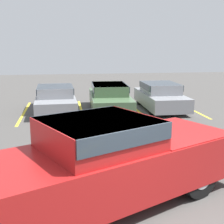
{
  "coord_description": "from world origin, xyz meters",
  "views": [
    {
      "loc": [
        -1.26,
        -4.74,
        3.1
      ],
      "look_at": [
        0.24,
        4.94,
        1.0
      ],
      "focal_mm": 50.0,
      "sensor_mm": 36.0,
      "label": 1
    }
  ],
  "objects_px": {
    "parked_sedan_a": "(55,98)",
    "parked_sedan_c": "(160,95)",
    "pickup_truck": "(112,161)",
    "wheel_stop_curb": "(60,99)",
    "parked_sedan_b": "(109,97)"
  },
  "relations": [
    {
      "from": "parked_sedan_b",
      "to": "parked_sedan_c",
      "type": "height_order",
      "value": "same"
    },
    {
      "from": "pickup_truck",
      "to": "parked_sedan_a",
      "type": "bearing_deg",
      "value": 71.71
    },
    {
      "from": "parked_sedan_a",
      "to": "parked_sedan_c",
      "type": "distance_m",
      "value": 5.14
    },
    {
      "from": "parked_sedan_b",
      "to": "wheel_stop_curb",
      "type": "xyz_separation_m",
      "value": [
        -2.39,
        3.43,
        -0.61
      ]
    },
    {
      "from": "parked_sedan_c",
      "to": "wheel_stop_curb",
      "type": "bearing_deg",
      "value": -123.28
    },
    {
      "from": "parked_sedan_c",
      "to": "parked_sedan_a",
      "type": "bearing_deg",
      "value": -92.03
    },
    {
      "from": "pickup_truck",
      "to": "parked_sedan_c",
      "type": "relative_size",
      "value": 1.33
    },
    {
      "from": "pickup_truck",
      "to": "parked_sedan_c",
      "type": "height_order",
      "value": "pickup_truck"
    },
    {
      "from": "parked_sedan_a",
      "to": "wheel_stop_curb",
      "type": "height_order",
      "value": "parked_sedan_a"
    },
    {
      "from": "parked_sedan_b",
      "to": "parked_sedan_c",
      "type": "bearing_deg",
      "value": 94.17
    },
    {
      "from": "pickup_truck",
      "to": "wheel_stop_curb",
      "type": "height_order",
      "value": "pickup_truck"
    },
    {
      "from": "parked_sedan_b",
      "to": "parked_sedan_a",
      "type": "bearing_deg",
      "value": -94.58
    },
    {
      "from": "parked_sedan_b",
      "to": "parked_sedan_c",
      "type": "relative_size",
      "value": 1.1
    },
    {
      "from": "pickup_truck",
      "to": "parked_sedan_b",
      "type": "xyz_separation_m",
      "value": [
        1.27,
        8.97,
        -0.21
      ]
    },
    {
      "from": "parked_sedan_a",
      "to": "wheel_stop_curb",
      "type": "distance_m",
      "value": 3.15
    }
  ]
}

